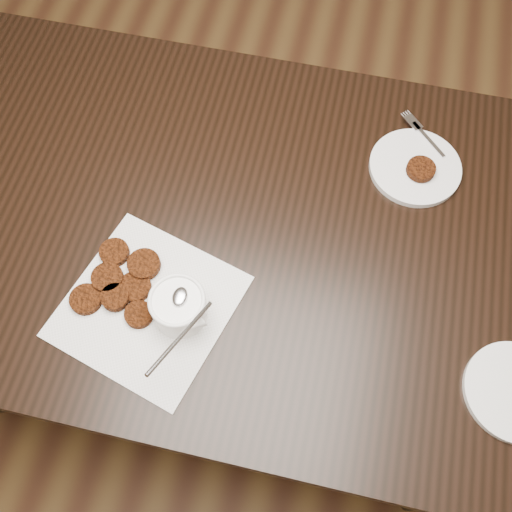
{
  "coord_description": "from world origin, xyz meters",
  "views": [
    {
      "loc": [
        0.15,
        -0.39,
        1.75
      ],
      "look_at": [
        0.05,
        0.05,
        0.8
      ],
      "focal_mm": 39.85,
      "sensor_mm": 36.0,
      "label": 1
    }
  ],
  "objects_px": {
    "sauce_ramekin": "(176,300)",
    "plate_with_patty": "(416,165)",
    "napkin": "(148,306)",
    "table": "(222,288)"
  },
  "relations": [
    {
      "from": "napkin",
      "to": "plate_with_patty",
      "type": "bearing_deg",
      "value": 42.66
    },
    {
      "from": "napkin",
      "to": "plate_with_patty",
      "type": "height_order",
      "value": "plate_with_patty"
    },
    {
      "from": "sauce_ramekin",
      "to": "plate_with_patty",
      "type": "relative_size",
      "value": 0.73
    },
    {
      "from": "table",
      "to": "napkin",
      "type": "relative_size",
      "value": 4.74
    },
    {
      "from": "plate_with_patty",
      "to": "table",
      "type": "bearing_deg",
      "value": -151.56
    },
    {
      "from": "sauce_ramekin",
      "to": "plate_with_patty",
      "type": "distance_m",
      "value": 0.58
    },
    {
      "from": "table",
      "to": "plate_with_patty",
      "type": "height_order",
      "value": "plate_with_patty"
    },
    {
      "from": "table",
      "to": "napkin",
      "type": "distance_m",
      "value": 0.44
    },
    {
      "from": "table",
      "to": "plate_with_patty",
      "type": "bearing_deg",
      "value": 28.44
    },
    {
      "from": "table",
      "to": "plate_with_patty",
      "type": "distance_m",
      "value": 0.59
    }
  ]
}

